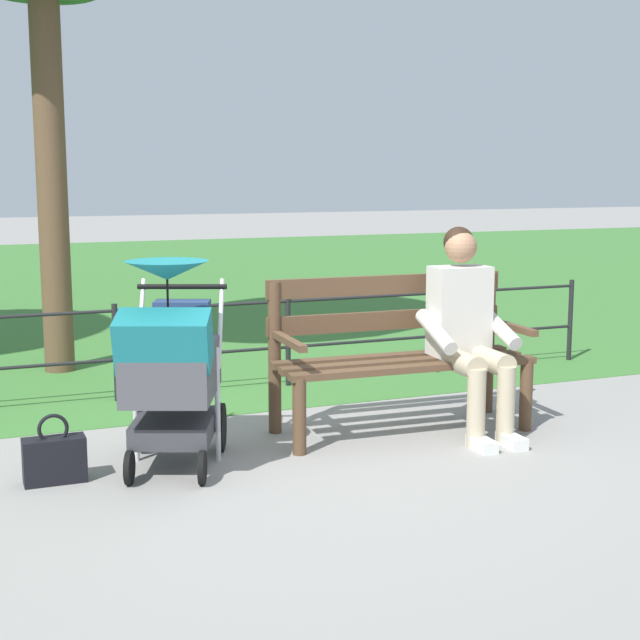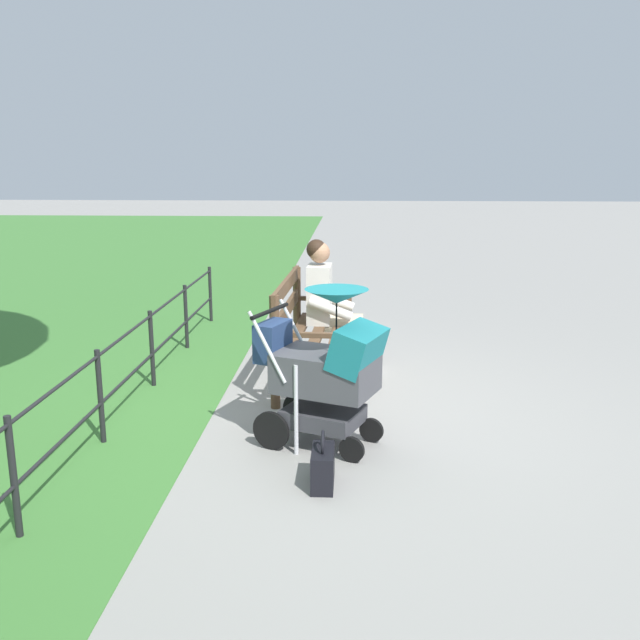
% 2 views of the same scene
% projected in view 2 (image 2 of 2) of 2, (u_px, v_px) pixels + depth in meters
% --- Properties ---
extents(ground_plane, '(60.00, 60.00, 0.00)m').
position_uv_depth(ground_plane, '(312.00, 414.00, 5.57)').
color(ground_plane, gray).
extents(park_bench, '(1.62, 0.66, 0.96)m').
position_uv_depth(park_bench, '(305.00, 326.00, 6.31)').
color(park_bench, brown).
rests_on(park_bench, ground).
extents(person_on_bench, '(0.55, 0.74, 1.28)m').
position_uv_depth(person_on_bench, '(331.00, 301.00, 6.63)').
color(person_on_bench, tan).
rests_on(person_on_bench, ground).
extents(stroller, '(0.78, 1.00, 1.15)m').
position_uv_depth(stroller, '(327.00, 366.00, 4.83)').
color(stroller, black).
rests_on(stroller, ground).
extents(handbag, '(0.32, 0.14, 0.37)m').
position_uv_depth(handbag, '(323.00, 467.00, 4.32)').
color(handbag, black).
rests_on(handbag, ground).
extents(park_fence, '(6.50, 0.04, 0.70)m').
position_uv_depth(park_fence, '(129.00, 362.00, 5.55)').
color(park_fence, black).
rests_on(park_fence, ground).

